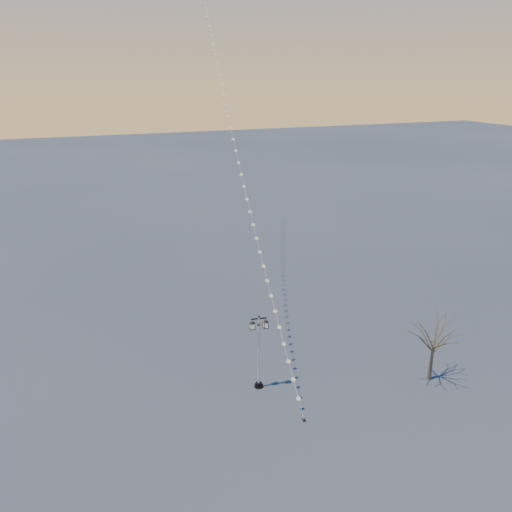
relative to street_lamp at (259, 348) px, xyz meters
name	(u,v)px	position (x,y,z in m)	size (l,w,h in m)	color
ground	(312,409)	(2.13, -3.29, -2.81)	(300.00, 300.00, 0.00)	#414242
street_lamp	(259,348)	(0.00, 0.00, 0.00)	(1.28, 0.59, 5.08)	black
bare_tree	(434,338)	(10.85, -3.22, 0.23)	(2.64, 2.64, 4.39)	brown
kite_train	(233,117)	(3.98, 16.00, 12.68)	(6.20, 40.81, 31.23)	black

